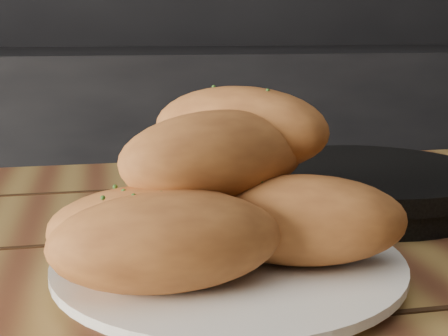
# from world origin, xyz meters

# --- Properties ---
(counter) EXTENTS (2.80, 0.60, 0.90)m
(counter) POSITION_xyz_m (0.00, 1.70, 0.45)
(counter) COLOR black
(counter) RESTS_ON ground
(plate) EXTENTS (0.30, 0.30, 0.02)m
(plate) POSITION_xyz_m (0.19, 0.58, 0.76)
(plate) COLOR white
(plate) RESTS_ON table
(bread_rolls) EXTENTS (0.30, 0.25, 0.14)m
(bread_rolls) POSITION_xyz_m (0.18, 0.58, 0.82)
(bread_rolls) COLOR #BB6F34
(bread_rolls) RESTS_ON plate
(skillet) EXTENTS (0.42, 0.28, 0.05)m
(skillet) POSITION_xyz_m (0.40, 0.77, 0.77)
(skillet) COLOR black
(skillet) RESTS_ON table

